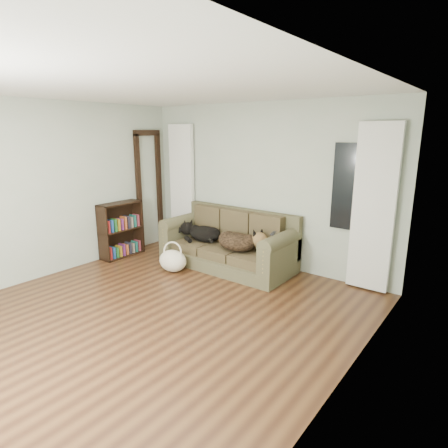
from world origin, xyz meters
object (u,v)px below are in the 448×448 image
Objects in this scene: bookshelf at (121,228)px; dog_black_lab at (203,233)px; sofa at (227,240)px; dog_shepherd at (239,242)px; tote_bag at (173,261)px.

dog_black_lab is at bearing 34.38° from bookshelf.
dog_shepherd is (0.30, -0.08, 0.04)m from sofa.
sofa is at bearing -8.97° from dog_shepherd.
sofa is 0.93m from tote_bag.
dog_shepherd is 1.44× the size of tote_bag.
dog_shepherd is at bearing 22.89° from bookshelf.
bookshelf reaches higher than dog_black_lab.
sofa is at bearing 27.72° from bookshelf.
dog_shepherd is 0.71× the size of bookshelf.
dog_shepherd is 2.18m from bookshelf.
dog_black_lab is (-0.50, -0.02, 0.03)m from sofa.
tote_bag is at bearing -127.10° from sofa.
tote_bag is (-0.04, -0.69, -0.32)m from dog_black_lab.
bookshelf reaches higher than tote_bag.
tote_bag is (-0.83, -0.63, -0.33)m from dog_shepherd.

